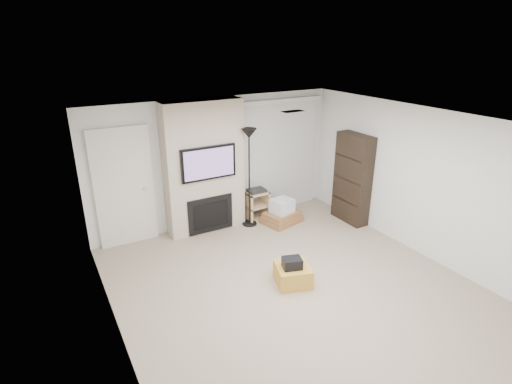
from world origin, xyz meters
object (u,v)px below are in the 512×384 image
floor_lamp (249,150)px  av_stand (256,203)px  box_stack (282,214)px  bookshelf (352,179)px  ottoman (293,275)px

floor_lamp → av_stand: size_ratio=2.96×
floor_lamp → av_stand: bearing=32.4°
floor_lamp → box_stack: (0.62, -0.24, -1.35)m
box_stack → bookshelf: 1.57m
av_stand → bookshelf: bearing=-31.2°
box_stack → bookshelf: bookshelf is taller
floor_lamp → box_stack: size_ratio=2.29×
floor_lamp → av_stand: floor_lamp is taller
bookshelf → ottoman: bearing=-150.6°
ottoman → bookshelf: bearing=29.4°
av_stand → box_stack: (0.36, -0.40, -0.16)m
box_stack → bookshelf: size_ratio=0.47×
ottoman → av_stand: bearing=73.8°
ottoman → box_stack: (1.03, 1.89, 0.04)m
floor_lamp → bookshelf: 2.16m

